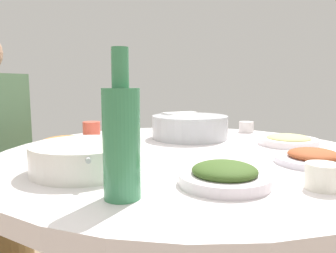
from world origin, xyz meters
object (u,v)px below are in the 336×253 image
(soup_bowl, at_px, (86,158))
(green_bottle, at_px, (121,139))
(dish_greens, at_px, (224,175))
(round_dining_table, at_px, (186,194))
(tea_cup_side, at_px, (92,129))
(tea_cup_far, at_px, (246,127))
(tea_cup_near, at_px, (323,176))
(dish_tofu_braise, at_px, (66,144))
(dish_noodles, at_px, (288,140))
(rice_bowl, at_px, (190,126))

(soup_bowl, xyz_separation_m, green_bottle, (-0.23, -0.05, 0.09))
(soup_bowl, relative_size, dish_greens, 1.48)
(round_dining_table, height_order, tea_cup_side, tea_cup_side)
(tea_cup_far, relative_size, tea_cup_side, 0.90)
(dish_greens, bearing_deg, tea_cup_side, 14.58)
(tea_cup_near, bearing_deg, round_dining_table, 16.87)
(soup_bowl, height_order, dish_tofu_braise, soup_bowl)
(dish_noodles, relative_size, tea_cup_near, 2.91)
(soup_bowl, bearing_deg, dish_tofu_braise, 6.63)
(round_dining_table, bearing_deg, rice_bowl, -25.23)
(green_bottle, distance_m, tea_cup_far, 1.00)
(round_dining_table, relative_size, dish_greens, 5.96)
(rice_bowl, height_order, tea_cup_far, rice_bowl)
(tea_cup_near, bearing_deg, tea_cup_side, 23.72)
(dish_noodles, height_order, green_bottle, green_bottle)
(round_dining_table, xyz_separation_m, tea_cup_far, (0.32, -0.44, 0.17))
(dish_greens, xyz_separation_m, green_bottle, (-0.01, 0.24, 0.10))
(green_bottle, bearing_deg, tea_cup_near, -101.81)
(soup_bowl, distance_m, dish_greens, 0.36)
(dish_tofu_braise, bearing_deg, green_bottle, -171.00)
(rice_bowl, bearing_deg, dish_noodles, -131.20)
(round_dining_table, relative_size, dish_tofu_braise, 5.20)
(green_bottle, bearing_deg, dish_noodles, -62.78)
(soup_bowl, bearing_deg, green_bottle, -167.72)
(dish_noodles, bearing_deg, rice_bowl, 48.80)
(dish_tofu_braise, bearing_deg, tea_cup_near, -141.57)
(dish_noodles, xyz_separation_m, tea_cup_near, (-0.45, 0.28, 0.01))
(tea_cup_side, bearing_deg, round_dining_table, -150.22)
(dish_tofu_braise, height_order, tea_cup_far, tea_cup_far)
(dish_greens, bearing_deg, green_bottle, 92.17)
(round_dining_table, xyz_separation_m, dish_tofu_braise, (0.20, 0.38, 0.16))
(rice_bowl, distance_m, tea_cup_near, 0.71)
(tea_cup_side, bearing_deg, rice_bowl, -117.15)
(round_dining_table, distance_m, soup_bowl, 0.40)
(soup_bowl, bearing_deg, tea_cup_near, -124.04)
(rice_bowl, distance_m, green_bottle, 0.74)
(rice_bowl, height_order, dish_greens, rice_bowl)
(rice_bowl, distance_m, tea_cup_far, 0.32)
(soup_bowl, xyz_separation_m, tea_cup_near, (-0.32, -0.47, -0.01))
(rice_bowl, distance_m, dish_noodles, 0.39)
(dish_tofu_braise, height_order, green_bottle, green_bottle)
(dish_tofu_braise, distance_m, tea_cup_near, 0.82)
(rice_bowl, relative_size, dish_tofu_braise, 1.32)
(green_bottle, bearing_deg, soup_bowl, 12.28)
(dish_tofu_braise, bearing_deg, tea_cup_side, -24.05)
(dish_noodles, bearing_deg, dish_greens, 127.08)
(rice_bowl, height_order, green_bottle, green_bottle)
(round_dining_table, distance_m, tea_cup_side, 0.55)
(tea_cup_far, bearing_deg, dish_greens, 143.79)
(dish_noodles, bearing_deg, tea_cup_side, 56.20)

